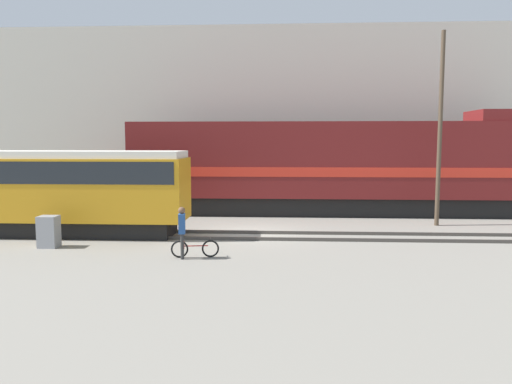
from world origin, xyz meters
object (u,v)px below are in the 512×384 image
freight_locomotive (329,167)px  bicycle (195,249)px  utility_pole_center (440,130)px  signal_box (49,232)px  person (182,227)px  streetcar (72,187)px

freight_locomotive → bicycle: freight_locomotive is taller
utility_pole_center → signal_box: (-16.17, -5.82, -3.94)m
freight_locomotive → person: (-5.93, -10.75, -1.52)m
freight_locomotive → person: size_ratio=11.91×
freight_locomotive → signal_box: (-11.35, -9.21, -2.02)m
freight_locomotive → bicycle: bearing=-117.7°
streetcar → utility_pole_center: (16.28, 3.39, 2.48)m
utility_pole_center → signal_box: 17.63m
freight_locomotive → utility_pole_center: bearing=-35.2°
bicycle → utility_pole_center: bearing=34.7°
streetcar → signal_box: size_ratio=8.13×
utility_pole_center → person: bearing=-145.6°
person → utility_pole_center: size_ratio=0.20×
streetcar → person: streetcar is taller
streetcar → utility_pole_center: utility_pole_center is taller
person → signal_box: person is taller
streetcar → signal_box: streetcar is taller
person → utility_pole_center: 13.47m
freight_locomotive → streetcar: size_ratio=2.19×
streetcar → signal_box: bearing=-87.4°
bicycle → person: size_ratio=0.92×
freight_locomotive → streetcar: freight_locomotive is taller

